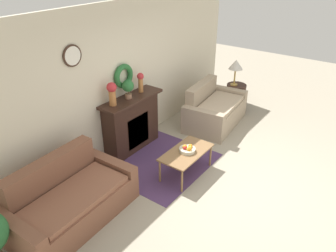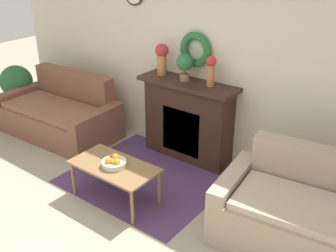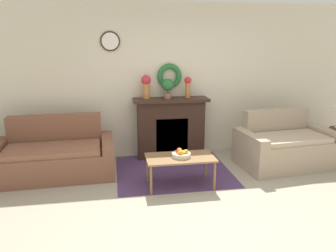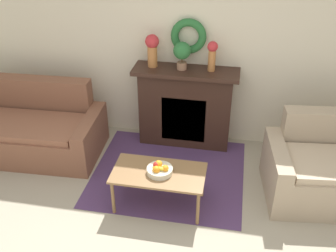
# 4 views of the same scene
# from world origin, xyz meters

# --- Properties ---
(ground_plane) EXTENTS (16.00, 16.00, 0.00)m
(ground_plane) POSITION_xyz_m (0.00, 0.00, 0.00)
(ground_plane) COLOR #9E937F
(floor_rug) EXTENTS (1.80, 1.62, 0.01)m
(floor_rug) POSITION_xyz_m (-0.16, 1.47, 0.00)
(floor_rug) COLOR #4C335B
(floor_rug) RESTS_ON ground_plane
(wall_back) EXTENTS (6.80, 0.16, 2.70)m
(wall_back) POSITION_xyz_m (-0.00, 2.40, 1.35)
(wall_back) COLOR beige
(wall_back) RESTS_ON ground_plane
(fireplace) EXTENTS (1.32, 0.41, 1.07)m
(fireplace) POSITION_xyz_m (-0.07, 2.19, 0.54)
(fireplace) COLOR #331E16
(fireplace) RESTS_ON ground_plane
(couch_left) EXTENTS (1.83, 1.02, 0.88)m
(couch_left) POSITION_xyz_m (-2.00, 1.65, 0.30)
(couch_left) COLOR brown
(couch_left) RESTS_ON ground_plane
(loveseat_right) EXTENTS (1.62, 1.07, 0.90)m
(loveseat_right) POSITION_xyz_m (1.74, 1.43, 0.32)
(loveseat_right) COLOR tan
(loveseat_right) RESTS_ON ground_plane
(coffee_table) EXTENTS (0.97, 0.52, 0.44)m
(coffee_table) POSITION_xyz_m (-0.16, 0.91, 0.40)
(coffee_table) COLOR olive
(coffee_table) RESTS_ON ground_plane
(fruit_bowl) EXTENTS (0.27, 0.27, 0.12)m
(fruit_bowl) POSITION_xyz_m (-0.15, 0.89, 0.49)
(fruit_bowl) COLOR beige
(fruit_bowl) RESTS_ON coffee_table
(vase_on_mantel_left) EXTENTS (0.17, 0.17, 0.41)m
(vase_on_mantel_left) POSITION_xyz_m (-0.50, 2.20, 1.30)
(vase_on_mantel_left) COLOR #AD6B38
(vase_on_mantel_left) RESTS_ON fireplace
(vase_on_mantel_right) EXTENTS (0.13, 0.13, 0.37)m
(vase_on_mantel_right) POSITION_xyz_m (0.23, 2.20, 1.28)
(vase_on_mantel_right) COLOR #AD6B38
(vase_on_mantel_right) RESTS_ON fireplace
(potted_plant_on_mantel) EXTENTS (0.21, 0.21, 0.34)m
(potted_plant_on_mantel) POSITION_xyz_m (-0.13, 2.18, 1.28)
(potted_plant_on_mantel) COLOR #8E664C
(potted_plant_on_mantel) RESTS_ON fireplace
(potted_plant_floor_by_couch) EXTENTS (0.52, 0.52, 0.83)m
(potted_plant_floor_by_couch) POSITION_xyz_m (-3.11, 1.69, 0.54)
(potted_plant_floor_by_couch) COLOR #8E664C
(potted_plant_floor_by_couch) RESTS_ON ground_plane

